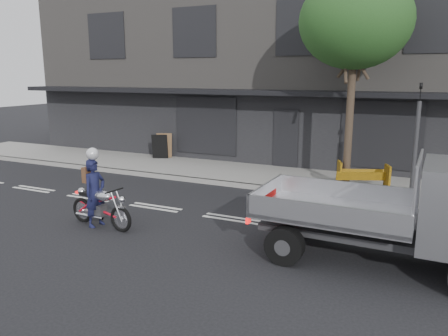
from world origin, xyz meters
TOP-DOWN VIEW (x-y plane):
  - ground at (0.00, 0.00)m, footprint 80.00×80.00m
  - sidewalk at (0.00, 4.70)m, footprint 32.00×3.20m
  - kerb at (0.00, 3.10)m, footprint 32.00×0.20m
  - building_main at (0.00, 11.30)m, footprint 26.00×10.00m
  - street_tree at (2.20, 4.20)m, footprint 3.40×3.40m
  - traffic_light_pole at (4.20, 3.35)m, footprint 0.12×0.12m
  - motorcycle at (-2.73, -1.90)m, footprint 2.00×0.58m
  - rider at (-2.88, -1.90)m, footprint 0.48×0.66m
  - flatbed_ute at (4.87, -1.30)m, footprint 4.93×2.13m
  - construction_barrier at (2.74, 3.78)m, footprint 1.69×1.16m
  - sandwich_board at (-5.87, 5.59)m, footprint 0.79×0.68m

SIDE VIEW (x-z plane):
  - ground at x=0.00m, z-range 0.00..0.00m
  - sidewalk at x=0.00m, z-range 0.00..0.15m
  - kerb at x=0.00m, z-range 0.00..0.15m
  - motorcycle at x=-2.73m, z-range 0.01..1.05m
  - construction_barrier at x=2.74m, z-range 0.15..1.03m
  - sandwich_board at x=-5.87m, z-range 0.15..1.21m
  - rider at x=-2.88m, z-range 0.00..1.70m
  - flatbed_ute at x=4.87m, z-range 0.16..2.42m
  - traffic_light_pole at x=4.20m, z-range -0.10..3.40m
  - building_main at x=0.00m, z-range 0.00..8.00m
  - street_tree at x=2.20m, z-range 1.90..8.65m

